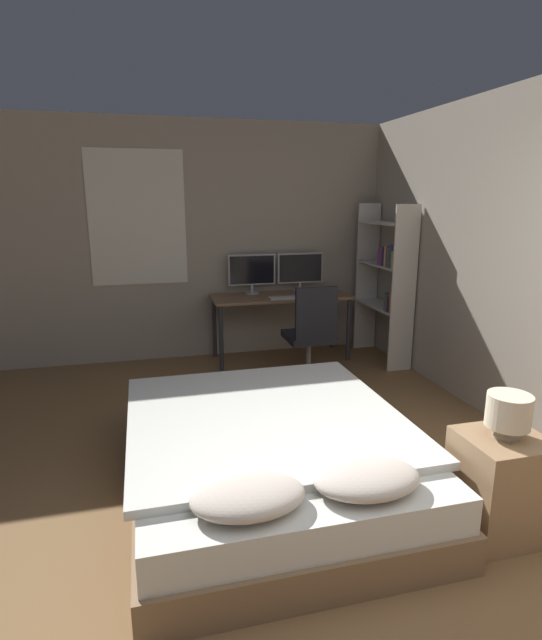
# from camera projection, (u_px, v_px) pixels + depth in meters

# --- Properties ---
(wall_back) EXTENTS (12.00, 0.08, 2.70)m
(wall_back) POSITION_uv_depth(u_px,v_px,m) (231.00, 241.00, 5.82)
(wall_back) COLOR #9E9384
(wall_back) RESTS_ON ground_plane
(bed) EXTENTS (1.74, 2.08, 0.55)m
(bed) POSITION_uv_depth(u_px,v_px,m) (269.00, 456.00, 3.20)
(bed) COLOR #846647
(bed) RESTS_ON ground_plane
(nightstand) EXTENTS (0.45, 0.42, 0.59)m
(nightstand) POSITION_uv_depth(u_px,v_px,m) (500.00, 485.00, 2.77)
(nightstand) COLOR #997551
(nightstand) RESTS_ON ground_plane
(bedside_lamp) EXTENTS (0.23, 0.23, 0.25)m
(bedside_lamp) POSITION_uv_depth(u_px,v_px,m) (509.00, 411.00, 2.66)
(bedside_lamp) COLOR gray
(bedside_lamp) RESTS_ON nightstand
(desk) EXTENTS (1.59, 0.61, 0.76)m
(desk) POSITION_uv_depth(u_px,v_px,m) (281.00, 303.00, 5.76)
(desk) COLOR #846042
(desk) RESTS_ON ground_plane
(monitor_left) EXTENTS (0.55, 0.16, 0.45)m
(monitor_left) POSITION_uv_depth(u_px,v_px,m) (252.00, 271.00, 5.80)
(monitor_left) COLOR #B7B7BC
(monitor_left) RESTS_ON desk
(monitor_right) EXTENTS (0.55, 0.16, 0.45)m
(monitor_right) POSITION_uv_depth(u_px,v_px,m) (300.00, 269.00, 5.94)
(monitor_right) COLOR #B7B7BC
(monitor_right) RESTS_ON desk
(keyboard) EXTENTS (0.37, 0.13, 0.02)m
(keyboard) POSITION_uv_depth(u_px,v_px,m) (286.00, 298.00, 5.55)
(keyboard) COLOR #B7B7BC
(keyboard) RESTS_ON desk
(computer_mouse) EXTENTS (0.07, 0.05, 0.04)m
(computer_mouse) POSITION_uv_depth(u_px,v_px,m) (309.00, 296.00, 5.62)
(computer_mouse) COLOR #B7B7BC
(computer_mouse) RESTS_ON desk
(office_chair) EXTENTS (0.52, 0.52, 1.01)m
(office_chair) POSITION_uv_depth(u_px,v_px,m) (311.00, 342.00, 5.12)
(office_chair) COLOR black
(office_chair) RESTS_ON ground_plane
(bookshelf) EXTENTS (0.28, 0.93, 1.79)m
(bookshelf) POSITION_uv_depth(u_px,v_px,m) (388.00, 274.00, 5.59)
(bookshelf) COLOR beige
(bookshelf) RESTS_ON ground_plane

